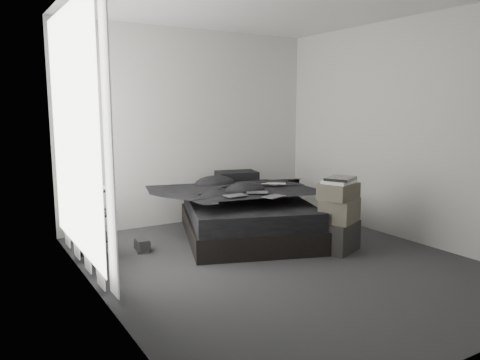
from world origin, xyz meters
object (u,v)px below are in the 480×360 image
laptop (273,179)px  bed (246,226)px  box_lower (337,236)px  side_stand (97,224)px

laptop → bed: bearing=-154.5°
bed → box_lower: box_lower is taller
bed → laptop: (0.35, -0.07, 0.56)m
bed → side_stand: 1.80m
bed → side_stand: bearing=-162.6°
box_lower → bed: bearing=118.9°
box_lower → laptop: bearing=102.7°
laptop → box_lower: bearing=-39.6°
bed → side_stand: size_ratio=2.55×
side_stand → bed: bearing=-2.2°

